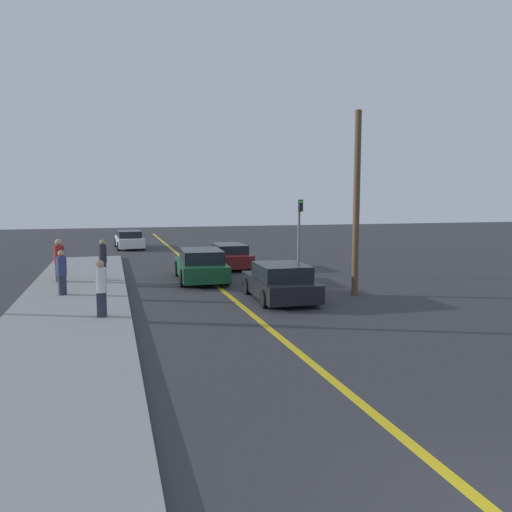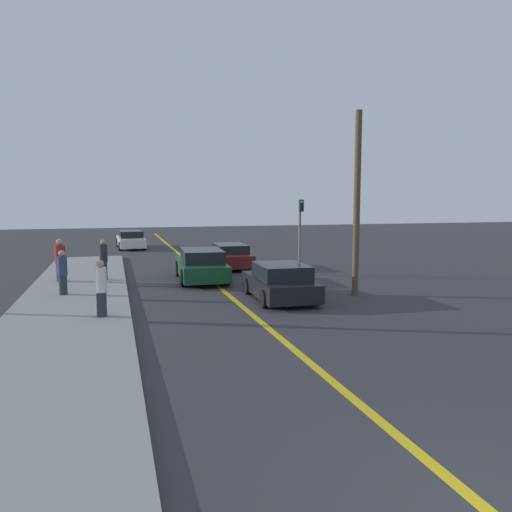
{
  "view_description": "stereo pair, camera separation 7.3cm",
  "coord_description": "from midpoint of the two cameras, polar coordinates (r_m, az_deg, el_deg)",
  "views": [
    {
      "loc": [
        -4.07,
        -3.86,
        3.53
      ],
      "look_at": [
        0.26,
        11.06,
        1.76
      ],
      "focal_mm": 35.0,
      "sensor_mm": 36.0,
      "label": 1
    },
    {
      "loc": [
        -4.0,
        -3.88,
        3.53
      ],
      "look_at": [
        0.26,
        11.06,
        1.76
      ],
      "focal_mm": 35.0,
      "sensor_mm": 36.0,
      "label": 2
    }
  ],
  "objects": [
    {
      "name": "traffic_light",
      "position": [
        23.24,
        4.89,
        3.19
      ],
      "size": [
        0.18,
        0.4,
        3.51
      ],
      "color": "slate",
      "rests_on": "ground_plane"
    },
    {
      "name": "pedestrian_far_standing",
      "position": [
        21.92,
        -17.2,
        -0.42
      ],
      "size": [
        0.33,
        0.33,
        1.71
      ],
      "color": "#282D3D",
      "rests_on": "sidewalk_left"
    },
    {
      "name": "pedestrian_by_sign",
      "position": [
        22.17,
        -21.65,
        -0.48
      ],
      "size": [
        0.42,
        0.42,
        1.77
      ],
      "color": "#282D3D",
      "rests_on": "sidewalk_left"
    },
    {
      "name": "car_near_right_lane",
      "position": [
        17.59,
        2.65,
        -3.03
      ],
      "size": [
        2.07,
        4.0,
        1.28
      ],
      "rotation": [
        0.0,
        0.0,
        -0.03
      ],
      "color": "black",
      "rests_on": "ground_plane"
    },
    {
      "name": "car_ahead_center",
      "position": [
        21.79,
        -6.42,
        -1.06
      ],
      "size": [
        2.19,
        4.72,
        1.38
      ],
      "rotation": [
        0.0,
        0.0,
        -0.05
      ],
      "color": "#144728",
      "rests_on": "ground_plane"
    },
    {
      "name": "car_far_distant",
      "position": [
        25.87,
        -3.21,
        0.01
      ],
      "size": [
        1.91,
        4.35,
        1.23
      ],
      "rotation": [
        0.0,
        0.0,
        -0.02
      ],
      "color": "maroon",
      "rests_on": "ground_plane"
    },
    {
      "name": "utility_pole",
      "position": [
        18.55,
        11.29,
        5.81
      ],
      "size": [
        0.24,
        0.24,
        6.68
      ],
      "color": "brown",
      "rests_on": "ground_plane"
    },
    {
      "name": "pedestrian_mid_group",
      "position": [
        19.05,
        -21.41,
        -1.78
      ],
      "size": [
        0.34,
        0.34,
        1.6
      ],
      "color": "#282D3D",
      "rests_on": "sidewalk_left"
    },
    {
      "name": "sidewalk_left",
      "position": [
        17.84,
        -20.38,
        -5.1
      ],
      "size": [
        3.65,
        27.15,
        0.13
      ],
      "color": "gray",
      "rests_on": "ground_plane"
    },
    {
      "name": "car_parked_left_lot",
      "position": [
        37.07,
        -14.33,
        1.82
      ],
      "size": [
        2.05,
        4.79,
        1.28
      ],
      "rotation": [
        0.0,
        0.0,
        0.05
      ],
      "color": "silver",
      "rests_on": "ground_plane"
    },
    {
      "name": "road_center_line",
      "position": [
        22.51,
        -5.66,
        -2.53
      ],
      "size": [
        0.2,
        60.0,
        0.01
      ],
      "color": "gold",
      "rests_on": "ground_plane"
    },
    {
      "name": "pedestrian_near_curb",
      "position": [
        15.13,
        -17.42,
        -3.57
      ],
      "size": [
        0.33,
        0.33,
        1.65
      ],
      "color": "#282D3D",
      "rests_on": "sidewalk_left"
    }
  ]
}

